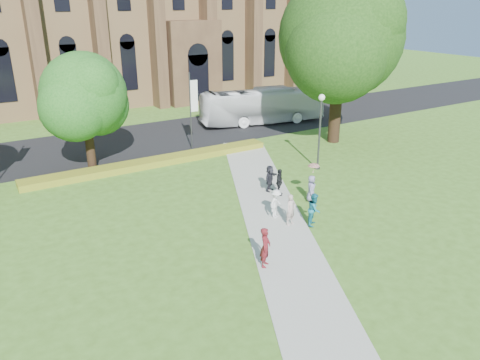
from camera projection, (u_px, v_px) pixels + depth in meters
ground at (287, 231)px, 23.94m from camera, size 160.00×160.00×0.00m
road at (146, 138)px, 39.85m from camera, size 160.00×10.00×0.02m
footpath at (276, 223)px, 24.73m from camera, size 15.58×28.54×0.04m
flower_hedge at (154, 162)px, 33.39m from camera, size 18.00×1.40×0.45m
streetlamp at (320, 123)px, 31.57m from camera, size 0.44×0.44×5.24m
large_tree at (341, 37)px, 35.99m from camera, size 9.60×9.60×13.20m
street_tree_1 at (84, 95)px, 30.68m from camera, size 5.60×5.60×8.05m
banner_pole_0 at (192, 107)px, 35.84m from camera, size 0.70×0.10×6.00m
tour_coach at (262, 106)px, 44.22m from camera, size 12.12×5.12×3.29m
pedestrian_0 at (265, 247)px, 20.45m from camera, size 0.80×0.78×1.85m
pedestrian_1 at (314, 209)px, 24.25m from camera, size 1.08×1.06×1.75m
pedestrian_2 at (276, 204)px, 25.10m from camera, size 1.19×1.01×1.60m
pedestrian_3 at (279, 182)px, 27.96m from camera, size 0.97×0.97×1.66m
pedestrian_4 at (311, 188)px, 27.20m from camera, size 0.90×0.88×1.56m
pedestrian_5 at (270, 178)px, 28.62m from camera, size 1.52×1.24×1.63m
pedestrian_6 at (291, 210)px, 24.29m from camera, size 0.69×0.54×1.69m
parasol at (314, 170)px, 26.97m from camera, size 0.84×0.84×0.60m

